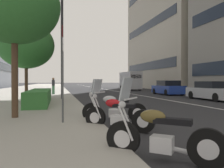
% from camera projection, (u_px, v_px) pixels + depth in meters
% --- Properties ---
extents(sidewalk_right_plaza, '(160.00, 10.60, 0.15)m').
position_uv_depth(sidewalk_right_plaza, '(29.00, 91.00, 31.76)').
color(sidewalk_right_plaza, '#A39E93').
rests_on(sidewalk_right_plaza, ground).
extents(lane_centre_stripe, '(110.00, 0.16, 0.01)m').
position_uv_depth(lane_centre_stripe, '(104.00, 89.00, 39.45)').
color(lane_centre_stripe, silver).
rests_on(lane_centre_stripe, ground).
extents(motorcycle_second_in_row, '(1.46, 1.73, 1.49)m').
position_uv_depth(motorcycle_second_in_row, '(160.00, 136.00, 3.95)').
color(motorcycle_second_in_row, black).
rests_on(motorcycle_second_in_row, ground).
extents(motorcycle_far_end_row, '(1.46, 1.73, 1.48)m').
position_uv_depth(motorcycle_far_end_row, '(117.00, 115.00, 6.44)').
color(motorcycle_far_end_row, black).
rests_on(motorcycle_far_end_row, ground).
extents(motorcycle_nearest_camera, '(0.90, 2.17, 1.49)m').
position_uv_depth(motorcycle_nearest_camera, '(113.00, 109.00, 7.78)').
color(motorcycle_nearest_camera, black).
rests_on(motorcycle_nearest_camera, ground).
extents(car_lead_in_lane, '(4.50, 1.87, 1.41)m').
position_uv_depth(car_lead_in_lane, '(212.00, 91.00, 16.85)').
color(car_lead_in_lane, '#B7B7BC').
rests_on(car_lead_in_lane, ground).
extents(car_approaching_light, '(4.34, 1.99, 1.48)m').
position_uv_depth(car_approaching_light, '(168.00, 88.00, 23.55)').
color(car_approaching_light, navy).
rests_on(car_approaching_light, ground).
extents(delivery_van_ahead, '(5.19, 2.14, 2.84)m').
position_uv_depth(delivery_van_ahead, '(130.00, 81.00, 35.14)').
color(delivery_van_ahead, '#B7B7BC').
rests_on(delivery_van_ahead, ground).
extents(parking_sign_by_curb, '(0.32, 0.06, 2.62)m').
position_uv_depth(parking_sign_by_curb, '(63.00, 71.00, 6.84)').
color(parking_sign_by_curb, '#47494C').
rests_on(parking_sign_by_curb, sidewalk_right_plaza).
extents(street_lamp_with_banners, '(1.26, 2.14, 9.40)m').
position_uv_depth(street_lamp_with_banners, '(66.00, 23.00, 16.07)').
color(street_lamp_with_banners, '#232326').
rests_on(street_lamp_with_banners, sidewalk_right_plaza).
extents(clipped_hedge_bed, '(5.93, 1.10, 0.77)m').
position_uv_depth(clipped_hedge_bed, '(40.00, 97.00, 12.65)').
color(clipped_hedge_bed, '#337033').
rests_on(clipped_hedge_bed, sidewalk_right_plaza).
extents(street_tree_by_lamp_post, '(3.13, 3.13, 5.23)m').
position_uv_depth(street_tree_by_lamp_post, '(14.00, 6.00, 7.76)').
color(street_tree_by_lamp_post, '#473323').
rests_on(street_tree_by_lamp_post, sidewalk_right_plaza).
extents(street_tree_mid_sidewalk, '(3.85, 3.85, 5.42)m').
position_uv_depth(street_tree_mid_sidewalk, '(26.00, 45.00, 15.60)').
color(street_tree_mid_sidewalk, '#473323').
rests_on(street_tree_mid_sidewalk, sidewalk_right_plaza).
extents(pedestrian_on_plaza, '(0.42, 0.29, 1.62)m').
position_uv_depth(pedestrian_on_plaza, '(53.00, 86.00, 21.91)').
color(pedestrian_on_plaza, '#3F724C').
rests_on(pedestrian_on_plaza, sidewalk_right_plaza).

